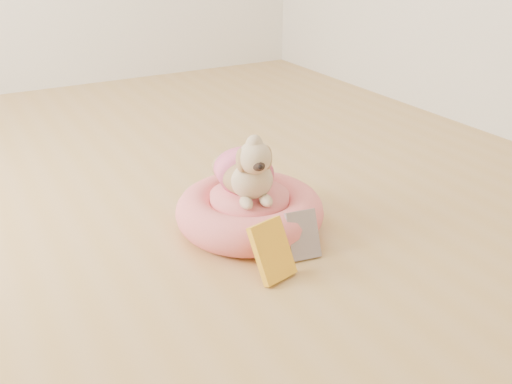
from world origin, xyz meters
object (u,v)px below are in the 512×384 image
pet_bed (250,211)px  dog (246,160)px  book_yellow (272,251)px  book_white (303,235)px

pet_bed → dog: size_ratio=1.54×
book_yellow → book_white: size_ratio=1.17×
pet_bed → book_yellow: bearing=-106.5°
pet_bed → book_yellow: size_ratio=2.82×
dog → book_yellow: (-0.09, -0.34, -0.19)m
dog → book_white: size_ratio=2.15×
pet_bed → dog: bearing=124.7°
dog → book_white: dog is taller
pet_bed → book_white: size_ratio=3.31×
pet_bed → dog: dog is taller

